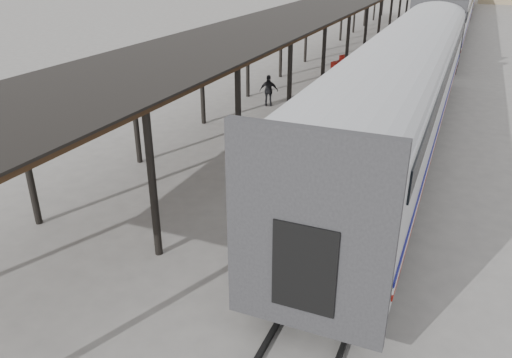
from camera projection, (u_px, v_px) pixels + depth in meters
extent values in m
plane|color=slate|center=(238.00, 228.00, 14.23)|extent=(160.00, 160.00, 0.00)
cube|color=silver|center=(404.00, 85.00, 18.70)|extent=(3.00, 24.00, 2.90)
cube|color=#28282B|center=(307.00, 240.00, 8.75)|extent=(3.04, 0.22, 3.50)
cube|color=black|center=(366.00, 58.00, 18.86)|extent=(0.04, 22.08, 0.65)
cube|color=black|center=(399.00, 129.00, 19.41)|extent=(2.55, 23.04, 0.50)
cube|color=silver|center=(450.00, 13.00, 40.43)|extent=(3.00, 24.00, 2.90)
cube|color=#28282B|center=(437.00, 33.00, 30.48)|extent=(3.04, 0.22, 3.50)
cube|color=black|center=(432.00, 0.00, 40.60)|extent=(0.04, 22.08, 0.65)
cube|color=black|center=(446.00, 34.00, 41.14)|extent=(2.55, 23.04, 0.50)
cube|color=black|center=(461.00, 5.00, 62.87)|extent=(2.55, 23.04, 0.50)
cube|color=black|center=(300.00, 177.00, 12.22)|extent=(0.50, 1.70, 2.00)
imported|color=silver|center=(300.00, 182.00, 12.28)|extent=(0.72, 0.89, 1.72)
cube|color=#966540|center=(282.00, 204.00, 12.55)|extent=(0.57, 0.25, 0.42)
cube|color=#422B19|center=(341.00, 2.00, 33.83)|extent=(4.60, 64.00, 0.18)
cube|color=black|center=(341.00, 0.00, 33.78)|extent=(4.90, 64.30, 0.06)
cylinder|color=black|center=(310.00, 31.00, 35.40)|extent=(0.20, 0.20, 4.00)
cylinder|color=black|center=(368.00, 34.00, 33.94)|extent=(0.20, 0.20, 4.00)
cube|color=black|center=(436.00, 44.00, 41.75)|extent=(0.10, 150.00, 0.12)
cube|color=black|center=(454.00, 45.00, 41.24)|extent=(0.10, 150.00, 0.12)
cube|color=brown|center=(277.00, 212.00, 13.42)|extent=(1.51, 2.52, 0.12)
cube|color=black|center=(277.00, 224.00, 13.57)|extent=(1.40, 2.41, 0.06)
cylinder|color=black|center=(249.00, 247.00, 12.97)|extent=(0.12, 0.41, 0.40)
cylinder|color=black|center=(286.00, 253.00, 12.71)|extent=(0.12, 0.41, 0.40)
cylinder|color=black|center=(268.00, 213.00, 14.63)|extent=(0.12, 0.41, 0.40)
cylinder|color=black|center=(302.00, 218.00, 14.37)|extent=(0.12, 0.41, 0.40)
cube|color=#343437|center=(274.00, 196.00, 13.92)|extent=(0.73, 0.57, 0.22)
cube|color=#966540|center=(295.00, 197.00, 13.92)|extent=(0.54, 0.39, 0.19)
cube|color=black|center=(268.00, 205.00, 13.45)|extent=(0.58, 0.45, 0.21)
cube|color=#3E472A|center=(288.00, 207.00, 13.36)|extent=(0.48, 0.35, 0.17)
cube|color=#503120|center=(273.00, 190.00, 13.76)|extent=(0.60, 0.44, 0.22)
cube|color=#966540|center=(268.00, 197.00, 13.38)|extent=(0.57, 0.50, 0.19)
cube|color=#343437|center=(274.00, 185.00, 13.65)|extent=(0.54, 0.46, 0.16)
cube|color=black|center=(286.00, 201.00, 13.34)|extent=(0.45, 0.33, 0.15)
cube|color=maroon|center=(343.00, 68.00, 31.20)|extent=(1.31, 1.60, 0.83)
cube|color=maroon|center=(347.00, 58.00, 31.20)|extent=(0.94, 0.82, 0.32)
cylinder|color=black|center=(332.00, 74.00, 31.27)|extent=(0.23, 0.35, 0.33)
cylinder|color=black|center=(342.00, 76.00, 30.78)|extent=(0.23, 0.35, 0.33)
cylinder|color=black|center=(342.00, 71.00, 31.90)|extent=(0.23, 0.35, 0.33)
cylinder|color=black|center=(352.00, 73.00, 31.42)|extent=(0.23, 0.35, 0.33)
imported|color=navy|center=(268.00, 193.00, 12.51)|extent=(0.41, 0.61, 1.63)
imported|color=black|center=(269.00, 91.00, 25.06)|extent=(1.00, 0.66, 1.57)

